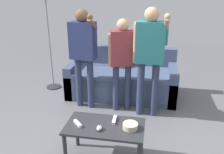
{
  "coord_description": "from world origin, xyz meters",
  "views": [
    {
      "loc": [
        0.4,
        -2.34,
        1.86
      ],
      "look_at": [
        -0.1,
        0.39,
        0.79
      ],
      "focal_mm": 37.88,
      "sensor_mm": 36.0,
      "label": 1
    }
  ],
  "objects_px": {
    "game_remote_nunchuk": "(99,128)",
    "player_left": "(83,48)",
    "coffee_table": "(105,131)",
    "game_remote_wand_near": "(114,120)",
    "snack_bowl": "(130,126)",
    "player_center": "(122,55)",
    "player_right": "(150,51)",
    "game_remote_wand_far": "(78,123)",
    "couch": "(122,79)"
  },
  "relations": [
    {
      "from": "coffee_table",
      "to": "player_left",
      "type": "bearing_deg",
      "value": 115.82
    },
    {
      "from": "game_remote_nunchuk",
      "to": "player_left",
      "type": "bearing_deg",
      "value": 112.76
    },
    {
      "from": "couch",
      "to": "game_remote_wand_near",
      "type": "relative_size",
      "value": 11.47
    },
    {
      "from": "snack_bowl",
      "to": "player_center",
      "type": "relative_size",
      "value": 0.11
    },
    {
      "from": "game_remote_wand_near",
      "to": "game_remote_wand_far",
      "type": "xyz_separation_m",
      "value": [
        -0.38,
        -0.14,
        0.0
      ]
    },
    {
      "from": "game_remote_wand_near",
      "to": "game_remote_wand_far",
      "type": "height_order",
      "value": "same"
    },
    {
      "from": "player_center",
      "to": "game_remote_wand_near",
      "type": "relative_size",
      "value": 8.77
    },
    {
      "from": "game_remote_nunchuk",
      "to": "player_center",
      "type": "distance_m",
      "value": 1.38
    },
    {
      "from": "game_remote_wand_near",
      "to": "player_right",
      "type": "bearing_deg",
      "value": 72.31
    },
    {
      "from": "snack_bowl",
      "to": "game_remote_wand_far",
      "type": "xyz_separation_m",
      "value": [
        -0.57,
        -0.03,
        -0.01
      ]
    },
    {
      "from": "coffee_table",
      "to": "player_left",
      "type": "distance_m",
      "value": 1.48
    },
    {
      "from": "coffee_table",
      "to": "game_remote_wand_far",
      "type": "xyz_separation_m",
      "value": [
        -0.29,
        -0.04,
        0.08
      ]
    },
    {
      "from": "game_remote_nunchuk",
      "to": "player_right",
      "type": "height_order",
      "value": "player_right"
    },
    {
      "from": "player_right",
      "to": "game_remote_wand_far",
      "type": "relative_size",
      "value": 12.0
    },
    {
      "from": "game_remote_wand_near",
      "to": "coffee_table",
      "type": "bearing_deg",
      "value": -129.3
    },
    {
      "from": "couch",
      "to": "player_right",
      "type": "xyz_separation_m",
      "value": [
        0.47,
        -0.68,
        0.72
      ]
    },
    {
      "from": "game_remote_wand_far",
      "to": "player_center",
      "type": "bearing_deg",
      "value": 76.36
    },
    {
      "from": "snack_bowl",
      "to": "game_remote_wand_far",
      "type": "bearing_deg",
      "value": -176.97
    },
    {
      "from": "player_left",
      "to": "game_remote_wand_far",
      "type": "relative_size",
      "value": 11.64
    },
    {
      "from": "player_right",
      "to": "game_remote_wand_far",
      "type": "bearing_deg",
      "value": -121.19
    },
    {
      "from": "couch",
      "to": "game_remote_wand_far",
      "type": "distance_m",
      "value": 1.86
    },
    {
      "from": "game_remote_wand_far",
      "to": "snack_bowl",
      "type": "bearing_deg",
      "value": 3.03
    },
    {
      "from": "snack_bowl",
      "to": "player_center",
      "type": "xyz_separation_m",
      "value": [
        -0.26,
        1.23,
        0.42
      ]
    },
    {
      "from": "snack_bowl",
      "to": "couch",
      "type": "bearing_deg",
      "value": 100.52
    },
    {
      "from": "coffee_table",
      "to": "game_remote_wand_near",
      "type": "distance_m",
      "value": 0.16
    },
    {
      "from": "game_remote_nunchuk",
      "to": "game_remote_wand_near",
      "type": "distance_m",
      "value": 0.23
    },
    {
      "from": "player_right",
      "to": "player_center",
      "type": "bearing_deg",
      "value": 166.82
    },
    {
      "from": "player_left",
      "to": "player_center",
      "type": "relative_size",
      "value": 1.09
    },
    {
      "from": "player_right",
      "to": "coffee_table",
      "type": "bearing_deg",
      "value": -110.08
    },
    {
      "from": "player_left",
      "to": "game_remote_wand_near",
      "type": "distance_m",
      "value": 1.4
    },
    {
      "from": "player_right",
      "to": "game_remote_nunchuk",
      "type": "bearing_deg",
      "value": -110.32
    },
    {
      "from": "couch",
      "to": "player_right",
      "type": "distance_m",
      "value": 1.09
    },
    {
      "from": "player_center",
      "to": "game_remote_wand_near",
      "type": "xyz_separation_m",
      "value": [
        0.07,
        -1.11,
        -0.43
      ]
    },
    {
      "from": "coffee_table",
      "to": "snack_bowl",
      "type": "xyz_separation_m",
      "value": [
        0.28,
        -0.01,
        0.1
      ]
    },
    {
      "from": "couch",
      "to": "snack_bowl",
      "type": "height_order",
      "value": "couch"
    },
    {
      "from": "game_remote_nunchuk",
      "to": "player_right",
      "type": "distance_m",
      "value": 1.4
    },
    {
      "from": "player_right",
      "to": "player_left",
      "type": "bearing_deg",
      "value": 174.61
    },
    {
      "from": "game_remote_wand_far",
      "to": "coffee_table",
      "type": "bearing_deg",
      "value": 7.32
    },
    {
      "from": "coffee_table",
      "to": "player_center",
      "type": "bearing_deg",
      "value": 89.43
    },
    {
      "from": "player_left",
      "to": "game_remote_wand_far",
      "type": "bearing_deg",
      "value": -76.68
    },
    {
      "from": "coffee_table",
      "to": "player_right",
      "type": "distance_m",
      "value": 1.35
    },
    {
      "from": "player_left",
      "to": "game_remote_wand_near",
      "type": "xyz_separation_m",
      "value": [
        0.68,
        -1.11,
        -0.51
      ]
    },
    {
      "from": "couch",
      "to": "coffee_table",
      "type": "bearing_deg",
      "value": -88.09
    },
    {
      "from": "game_remote_nunchuk",
      "to": "game_remote_wand_far",
      "type": "relative_size",
      "value": 0.66
    },
    {
      "from": "player_right",
      "to": "game_remote_wand_near",
      "type": "relative_size",
      "value": 9.81
    },
    {
      "from": "snack_bowl",
      "to": "game_remote_wand_near",
      "type": "relative_size",
      "value": 0.99
    },
    {
      "from": "coffee_table",
      "to": "game_remote_wand_far",
      "type": "height_order",
      "value": "game_remote_wand_far"
    },
    {
      "from": "snack_bowl",
      "to": "player_center",
      "type": "height_order",
      "value": "player_center"
    },
    {
      "from": "game_remote_wand_near",
      "to": "snack_bowl",
      "type": "bearing_deg",
      "value": -30.63
    },
    {
      "from": "snack_bowl",
      "to": "game_remote_wand_near",
      "type": "xyz_separation_m",
      "value": [
        -0.19,
        0.11,
        -0.01
      ]
    }
  ]
}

